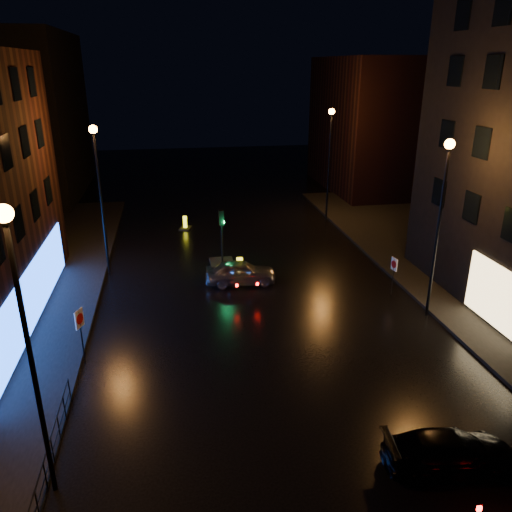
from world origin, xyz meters
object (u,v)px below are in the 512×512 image
object	(u,v)px
bollard_near	(240,273)
bollard_far	(185,226)
dark_sedan	(451,453)
silver_hatchback	(241,272)
road_sign_left	(80,323)
traffic_signal	(222,258)
road_sign_right	(394,267)

from	to	relation	value
bollard_near	bollard_far	bearing A→B (deg)	99.38
dark_sedan	bollard_near	world-z (taller)	dark_sedan
silver_hatchback	road_sign_left	distance (m)	9.93
silver_hatchback	traffic_signal	bearing A→B (deg)	17.86
dark_sedan	road_sign_right	size ratio (longest dim) A/B	1.97
traffic_signal	road_sign_right	world-z (taller)	traffic_signal
bollard_far	road_sign_right	size ratio (longest dim) A/B	0.62
traffic_signal	dark_sedan	bearing A→B (deg)	-74.24
road_sign_right	silver_hatchback	bearing A→B (deg)	-30.24
bollard_near	road_sign_left	distance (m)	10.62
silver_hatchback	road_sign_left	size ratio (longest dim) A/B	1.67
bollard_far	silver_hatchback	bearing A→B (deg)	-58.09
road_sign_left	bollard_near	bearing A→B (deg)	66.93
traffic_signal	bollard_far	world-z (taller)	traffic_signal
road_sign_right	bollard_far	bearing A→B (deg)	-62.34
bollard_near	bollard_far	xyz separation A→B (m)	(-2.66, 9.56, -0.05)
traffic_signal	bollard_near	xyz separation A→B (m)	(0.78, -1.87, -0.25)
silver_hatchback	road_sign_left	bearing A→B (deg)	135.02
traffic_signal	dark_sedan	distance (m)	17.91
dark_sedan	bollard_near	xyz separation A→B (m)	(-4.09, 15.37, -0.33)
bollard_far	road_sign_right	distance (m)	16.75
traffic_signal	road_sign_left	distance (m)	11.51
bollard_far	road_sign_left	world-z (taller)	road_sign_left
bollard_near	dark_sedan	bearing A→B (deg)	-81.29
road_sign_right	dark_sedan	bearing A→B (deg)	63.83
bollard_far	road_sign_right	xyz separation A→B (m)	(10.17, -13.25, 1.33)
bollard_far	road_sign_left	xyz separation A→B (m)	(-4.81, -16.97, 1.52)
traffic_signal	silver_hatchback	distance (m)	2.83
bollard_far	road_sign_right	world-z (taller)	road_sign_right
silver_hatchback	bollard_far	size ratio (longest dim) A/B	3.05
traffic_signal	silver_hatchback	xyz separation A→B (m)	(0.70, -2.74, 0.15)
traffic_signal	bollard_near	bearing A→B (deg)	-67.47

